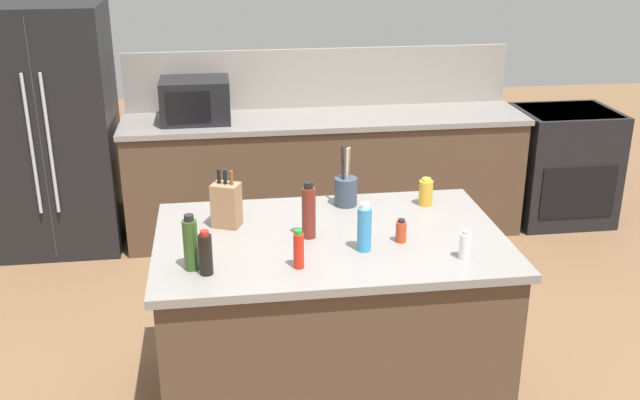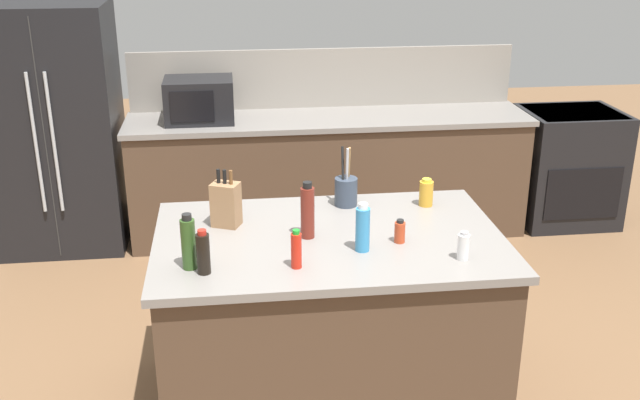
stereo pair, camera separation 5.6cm
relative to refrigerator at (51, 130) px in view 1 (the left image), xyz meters
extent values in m
plane|color=brown|center=(1.72, -2.25, -0.90)|extent=(14.00, 14.00, 0.00)
cube|color=#4C3828|center=(2.02, -0.05, -0.45)|extent=(3.02, 0.62, 0.90)
cube|color=gray|center=(2.02, -0.05, 0.02)|extent=(3.06, 0.66, 0.04)
cube|color=gray|center=(2.02, 0.27, 0.27)|extent=(3.02, 0.03, 0.46)
cube|color=#4C3828|center=(1.72, -2.25, -0.45)|extent=(1.61, 1.02, 0.90)
cube|color=gray|center=(1.72, -2.25, 0.02)|extent=(1.67, 1.08, 0.04)
cube|color=black|center=(0.00, 0.00, 0.00)|extent=(0.90, 0.72, 1.80)
cube|color=#2D2D2D|center=(0.00, -0.36, 0.00)|extent=(0.01, 0.00, 1.71)
cylinder|color=#ADB2B7|center=(-0.06, -0.38, 0.00)|extent=(0.02, 0.02, 0.99)
cylinder|color=#ADB2B7|center=(0.06, -0.38, 0.00)|extent=(0.02, 0.02, 0.99)
cube|color=black|center=(3.96, -0.05, -0.44)|extent=(0.76, 0.64, 0.92)
cube|color=black|center=(3.96, -0.37, -0.56)|extent=(0.61, 0.01, 0.41)
cube|color=black|center=(3.96, -0.05, 0.01)|extent=(0.68, 0.58, 0.02)
cube|color=black|center=(1.05, -0.05, 0.20)|extent=(0.50, 0.38, 0.32)
cube|color=black|center=(1.01, -0.24, 0.20)|extent=(0.31, 0.01, 0.22)
cube|color=#936B47|center=(1.23, -2.06, 0.15)|extent=(0.16, 0.14, 0.22)
cylinder|color=black|center=(1.20, -2.04, 0.29)|extent=(0.02, 0.02, 0.07)
cylinder|color=black|center=(1.23, -2.06, 0.29)|extent=(0.02, 0.02, 0.07)
cylinder|color=brown|center=(1.26, -2.07, 0.29)|extent=(0.02, 0.02, 0.07)
cylinder|color=#333D4C|center=(1.86, -1.86, 0.11)|extent=(0.12, 0.12, 0.15)
cylinder|color=olive|center=(1.87, -1.85, 0.27)|extent=(0.01, 0.05, 0.18)
cylinder|color=black|center=(1.84, -1.86, 0.27)|extent=(0.01, 0.05, 0.18)
cylinder|color=#B2B2B7|center=(1.86, -1.88, 0.27)|extent=(0.01, 0.03, 0.18)
cylinder|color=#3384BC|center=(1.85, -2.43, 0.14)|extent=(0.07, 0.07, 0.21)
cylinder|color=white|center=(1.85, -2.43, 0.26)|extent=(0.04, 0.04, 0.02)
cylinder|color=#2D4C1E|center=(1.07, -2.52, 0.15)|extent=(0.06, 0.06, 0.23)
cylinder|color=black|center=(1.07, -2.52, 0.28)|extent=(0.04, 0.04, 0.03)
cylinder|color=red|center=(1.53, -2.57, 0.12)|extent=(0.05, 0.05, 0.16)
cylinder|color=green|center=(1.53, -2.57, 0.21)|extent=(0.03, 0.03, 0.02)
cylinder|color=black|center=(1.13, -2.57, 0.13)|extent=(0.06, 0.06, 0.18)
cylinder|color=#B22319|center=(1.13, -2.57, 0.23)|extent=(0.04, 0.04, 0.02)
cylinder|color=gold|center=(2.28, -1.92, 0.10)|extent=(0.07, 0.07, 0.13)
cylinder|color=gold|center=(2.28, -1.92, 0.18)|extent=(0.05, 0.05, 0.02)
cylinder|color=maroon|center=(1.61, -2.25, 0.16)|extent=(0.07, 0.07, 0.25)
cylinder|color=black|center=(1.61, -2.25, 0.30)|extent=(0.04, 0.04, 0.03)
cylinder|color=silver|center=(2.27, -2.58, 0.10)|extent=(0.05, 0.05, 0.12)
cylinder|color=#B2B2B7|center=(2.27, -2.58, 0.16)|extent=(0.03, 0.03, 0.02)
cylinder|color=#B73D1E|center=(2.04, -2.36, 0.09)|extent=(0.05, 0.05, 0.10)
cylinder|color=black|center=(2.04, -2.36, 0.14)|extent=(0.03, 0.03, 0.02)
camera|label=1|loc=(1.21, -5.49, 1.50)|focal=42.00mm
camera|label=2|loc=(1.27, -5.50, 1.50)|focal=42.00mm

